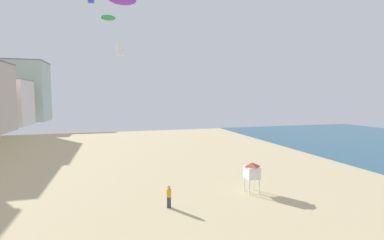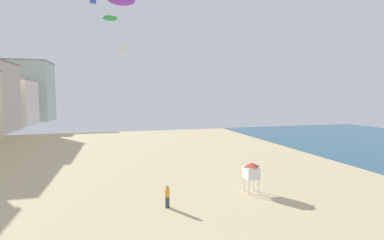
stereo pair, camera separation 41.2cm
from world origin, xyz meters
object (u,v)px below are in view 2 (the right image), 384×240
object	(u,v)px
kite_flyer	(167,195)
kite_green_parafoil	(110,18)
lifeguard_stand	(251,171)
kite_white_box	(121,50)
kite_purple_parafoil	(121,0)

from	to	relation	value
kite_flyer	kite_green_parafoil	size ratio (longest dim) A/B	0.80
lifeguard_stand	kite_white_box	xyz separation A→B (m)	(-10.19, 8.66, 10.88)
kite_flyer	lifeguard_stand	xyz separation A→B (m)	(7.34, 1.24, 0.92)
lifeguard_stand	kite_purple_parafoil	distance (m)	16.65
kite_flyer	lifeguard_stand	bearing A→B (deg)	-112.40
kite_white_box	kite_purple_parafoil	size ratio (longest dim) A/B	0.54
lifeguard_stand	kite_green_parafoil	bearing A→B (deg)	116.07
kite_flyer	kite_white_box	distance (m)	15.67
kite_flyer	kite_purple_parafoil	xyz separation A→B (m)	(-2.91, 1.88, 14.03)
kite_flyer	kite_white_box	size ratio (longest dim) A/B	1.55
kite_purple_parafoil	kite_green_parafoil	size ratio (longest dim) A/B	0.95
kite_green_parafoil	kite_flyer	bearing A→B (deg)	-80.06
kite_flyer	lifeguard_stand	size ratio (longest dim) A/B	0.64
kite_flyer	kite_purple_parafoil	world-z (taller)	kite_purple_parafoil
lifeguard_stand	kite_purple_parafoil	xyz separation A→B (m)	(-10.24, 0.63, 13.11)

